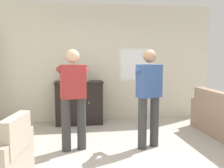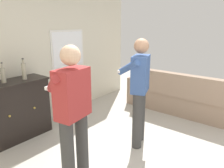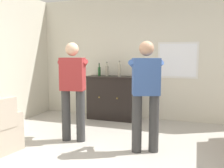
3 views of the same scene
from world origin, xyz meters
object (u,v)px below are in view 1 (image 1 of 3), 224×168
(sideboard_cabinet, at_px, (79,103))
(person_standing_right, at_px, (149,94))
(bottle_wine_green, at_px, (74,76))
(bottle_liquor_amber, at_px, (88,75))
(person_standing_left, at_px, (73,95))
(bottle_spirits_clear, at_px, (65,77))

(sideboard_cabinet, relative_size, person_standing_right, 0.65)
(bottle_wine_green, bearing_deg, person_standing_right, -53.81)
(bottle_liquor_amber, bearing_deg, bottle_wine_green, 170.51)
(bottle_wine_green, bearing_deg, person_standing_left, -90.83)
(bottle_spirits_clear, relative_size, person_standing_left, 0.18)
(sideboard_cabinet, bearing_deg, person_standing_left, -94.85)
(bottle_wine_green, bearing_deg, bottle_liquor_amber, -9.49)
(bottle_liquor_amber, height_order, person_standing_right, person_standing_right)
(bottle_liquor_amber, bearing_deg, bottle_spirits_clear, 173.52)
(sideboard_cabinet, distance_m, person_standing_left, 1.66)
(person_standing_left, bearing_deg, bottle_spirits_clear, 95.96)
(bottle_wine_green, relative_size, bottle_liquor_amber, 0.92)
(sideboard_cabinet, xyz_separation_m, person_standing_right, (1.13, -1.68, 0.44))
(person_standing_left, relative_size, person_standing_right, 1.00)
(bottle_wine_green, distance_m, bottle_liquor_amber, 0.32)
(person_standing_left, distance_m, person_standing_right, 1.27)
(sideboard_cabinet, height_order, person_standing_right, person_standing_right)
(bottle_liquor_amber, relative_size, person_standing_left, 0.21)
(sideboard_cabinet, bearing_deg, bottle_liquor_amber, -11.63)
(bottle_wine_green, distance_m, person_standing_right, 2.11)
(person_standing_left, bearing_deg, bottle_liquor_amber, 77.62)
(sideboard_cabinet, xyz_separation_m, bottle_liquor_amber, (0.21, -0.04, 0.64))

